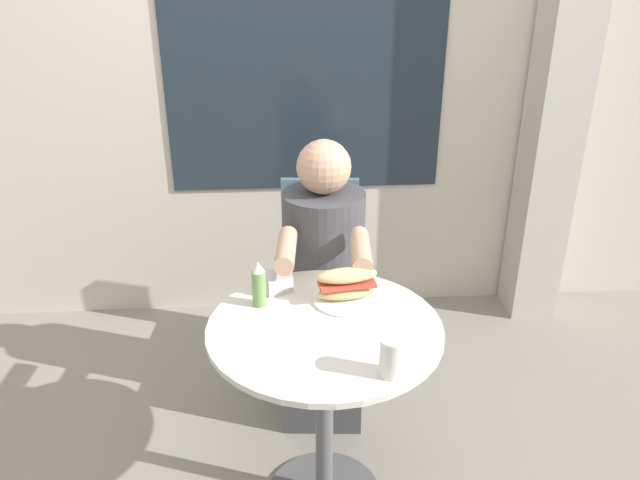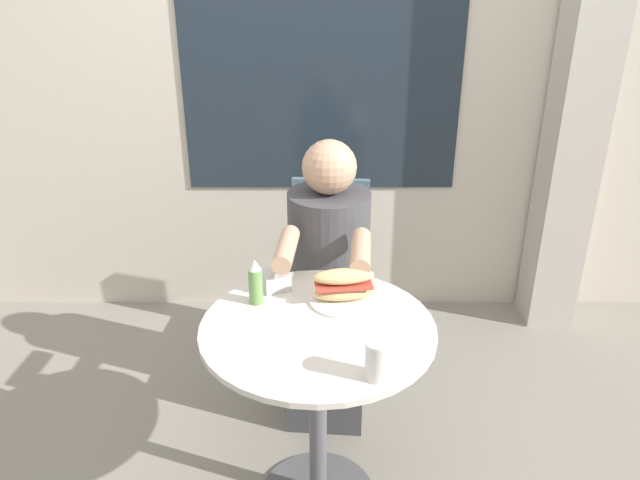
% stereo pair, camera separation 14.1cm
% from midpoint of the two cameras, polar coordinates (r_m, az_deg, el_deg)
% --- Properties ---
extents(storefront_wall, '(8.00, 0.09, 2.80)m').
position_cam_midpoint_polar(storefront_wall, '(3.08, -3.08, 17.66)').
color(storefront_wall, beige).
rests_on(storefront_wall, ground_plane).
extents(lattice_pillar, '(0.23, 0.23, 2.40)m').
position_cam_midpoint_polar(lattice_pillar, '(3.21, 19.89, 12.88)').
color(lattice_pillar, '#B2ADA3').
rests_on(lattice_pillar, ground_plane).
extents(cafe_table, '(0.74, 0.74, 0.73)m').
position_cam_midpoint_polar(cafe_table, '(2.08, -1.58, -12.35)').
color(cafe_table, beige).
rests_on(cafe_table, ground_plane).
extents(diner_chair, '(0.41, 0.41, 0.87)m').
position_cam_midpoint_polar(diner_chair, '(2.85, -1.44, -1.59)').
color(diner_chair, slate).
rests_on(diner_chair, ground_plane).
extents(seated_diner, '(0.36, 0.60, 1.16)m').
position_cam_midpoint_polar(seated_diner, '(2.55, -1.28, -5.34)').
color(seated_diner, '#424247').
rests_on(seated_diner, ground_plane).
extents(sandwich_on_plate, '(0.23, 0.23, 0.12)m').
position_cam_midpoint_polar(sandwich_on_plate, '(2.07, 0.50, -4.34)').
color(sandwich_on_plate, white).
rests_on(sandwich_on_plate, cafe_table).
extents(drink_cup, '(0.07, 0.07, 0.12)m').
position_cam_midpoint_polar(drink_cup, '(1.73, 4.23, -10.66)').
color(drink_cup, silver).
rests_on(drink_cup, cafe_table).
extents(napkin_box, '(0.12, 0.12, 0.06)m').
position_cam_midpoint_polar(napkin_box, '(2.15, -5.92, -3.84)').
color(napkin_box, silver).
rests_on(napkin_box, cafe_table).
extents(condiment_bottle, '(0.05, 0.05, 0.16)m').
position_cam_midpoint_polar(condiment_bottle, '(2.05, -7.59, -4.08)').
color(condiment_bottle, '#66934C').
rests_on(condiment_bottle, cafe_table).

